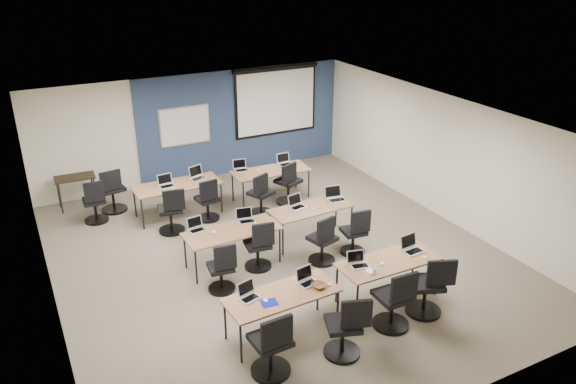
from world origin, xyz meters
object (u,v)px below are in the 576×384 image
training_table_back_right (271,172)px  task_chair_3 (429,290)px  projector_screen (276,97)px  spare_chair_a (113,194)px  laptop_1 (307,279)px  laptop_5 (246,218)px  laptop_2 (358,262)px  laptop_11 (285,162)px  utility_table (75,181)px  laptop_4 (196,227)px  task_chair_7 (355,235)px  laptop_7 (335,197)px  laptop_10 (241,168)px  task_chair_0 (272,349)px  task_chair_8 (172,214)px  task_chair_4 (222,272)px  task_chair_1 (346,331)px  laptop_6 (297,204)px  task_chair_9 (208,203)px  task_chair_10 (261,198)px  training_table_mid_left (232,233)px  whiteboard (185,126)px  task_chair_2 (395,304)px  task_chair_5 (259,249)px  training_table_front_right (388,263)px  laptop_3 (412,247)px  training_table_front_left (282,297)px  laptop_9 (197,175)px  task_chair_11 (288,186)px  task_chair_6 (323,244)px  training_table_back_left (177,186)px  laptop_0 (248,294)px  training_table_mid_right (311,210)px  spare_chair_b (95,205)px  laptop_8 (166,183)px

training_table_back_right → task_chair_3: 5.26m
projector_screen → spare_chair_a: size_ratio=2.30×
laptop_1 → laptop_5: size_ratio=0.96×
laptop_2 → laptop_11: bearing=90.3°
laptop_2 → utility_table: laptop_2 is taller
laptop_4 → task_chair_7: (2.82, -1.01, -0.39)m
laptop_7 → laptop_10: 2.65m
task_chair_0 → laptop_4: (0.07, 3.30, 0.35)m
task_chair_8 → task_chair_4: bearing=-77.0°
task_chair_1 → laptop_6: size_ratio=3.18×
task_chair_9 → task_chair_10: (1.13, -0.30, 0.01)m
training_table_mid_left → spare_chair_a: size_ratio=1.69×
whiteboard → task_chair_2: 7.43m
task_chair_5 → task_chair_9: bearing=101.3°
task_chair_5 → task_chair_8: (-1.00, 2.15, 0.02)m
task_chair_5 → training_table_front_right: bearing=-43.4°
laptop_7 → laptop_3: bearing=-80.4°
laptop_7 → utility_table: bearing=149.4°
task_chair_1 → laptop_10: 5.92m
training_table_front_left → laptop_5: bearing=76.0°
task_chair_4 → laptop_9: laptop_9 is taller
task_chair_10 → projector_screen: bearing=32.9°
task_chair_9 → laptop_10: bearing=26.5°
task_chair_11 → task_chair_10: bearing=175.1°
training_table_back_right → laptop_5: laptop_5 is taller
projector_screen → training_table_front_left: 7.47m
task_chair_7 → laptop_3: bearing=-75.9°
whiteboard → task_chair_9: size_ratio=1.30×
task_chair_7 → spare_chair_a: size_ratio=0.93×
task_chair_6 → laptop_9: size_ratio=2.80×
laptop_6 → laptop_4: bearing=169.3°
laptop_10 → task_chair_6: bearing=-77.8°
task_chair_1 → training_table_back_left: bearing=116.8°
projector_screen → laptop_1: 7.15m
task_chair_6 → laptop_10: 3.46m
task_chair_4 → laptop_11: laptop_11 is taller
training_table_back_left → task_chair_10: task_chair_10 is taller
training_table_front_left → laptop_0: size_ratio=5.78×
laptop_1 → task_chair_1: bearing=-94.5°
laptop_0 → laptop_2: same height
task_chair_1 → task_chair_5: bearing=111.5°
training_table_mid_right → laptop_1: laptop_1 is taller
laptop_9 → task_chair_8: bearing=-154.4°
task_chair_4 → task_chair_11: 3.82m
task_chair_3 → laptop_6: task_chair_3 is taller
task_chair_7 → laptop_9: size_ratio=2.73×
task_chair_5 → task_chair_7: 1.90m
task_chair_0 → spare_chair_b: 6.16m
laptop_4 → laptop_8: (0.10, 2.27, 0.00)m
training_table_front_left → task_chair_1: 1.07m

